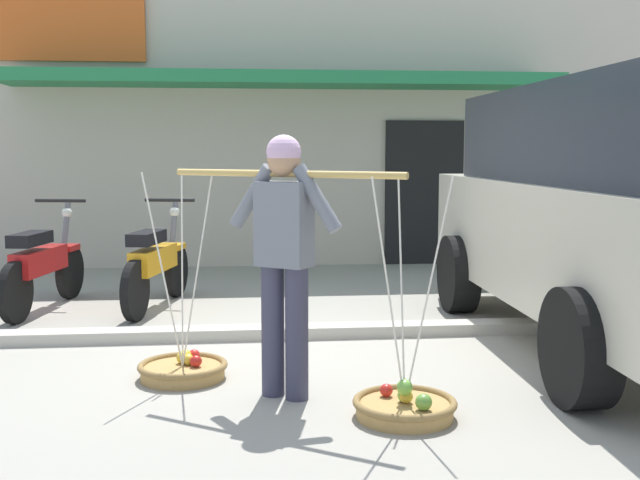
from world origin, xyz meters
The scene contains 9 objects.
ground_plane centered at (0.00, 0.00, 0.00)m, with size 90.00×90.00×0.00m, color #9E998C.
sidewalk_curb centered at (0.00, 0.70, 0.05)m, with size 20.00×0.24×0.10m, color #BAB4A5.
fruit_vendor centered at (0.03, -0.91, 0.98)m, with size 1.41×0.98×1.70m.
fruit_basket_left_side centered at (-0.66, -0.43, 0.08)m, with size 0.63×0.63×1.45m.
fruit_basket_right_side centered at (0.73, -1.38, 0.08)m, with size 0.63×0.63×1.45m.
motorcycle_nearest_shop centered at (-2.21, 2.07, 0.45)m, with size 0.57×1.80×1.09m.
motorcycle_second_in_row centered at (-1.10, 2.06, 0.45)m, with size 0.62×1.79×1.09m.
parked_truck centered at (2.82, 0.10, 1.13)m, with size 2.23×4.84×2.10m.
storefront_building centered at (0.36, 7.37, 2.10)m, with size 13.00×6.00×4.20m.
Camera 1 is at (-0.24, -5.84, 1.60)m, focal length 43.84 mm.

